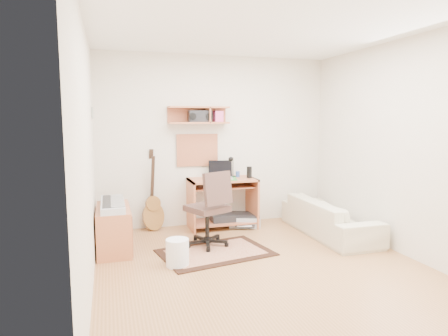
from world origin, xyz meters
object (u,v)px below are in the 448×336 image
object	(u,v)px
desk	(222,203)
task_chair	(207,208)
sofa	(329,211)
cabinet	(114,229)
printer	(245,220)

from	to	relation	value
desk	task_chair	world-z (taller)	task_chair
sofa	task_chair	bearing A→B (deg)	90.54
desk	cabinet	world-z (taller)	desk
desk	sofa	size ratio (longest dim) A/B	0.58
cabinet	desk	bearing A→B (deg)	20.90
task_chair	cabinet	world-z (taller)	task_chair
sofa	cabinet	bearing A→B (deg)	86.51
desk	sofa	world-z (taller)	desk
desk	printer	bearing A→B (deg)	-1.67
cabinet	sofa	distance (m)	2.97
cabinet	printer	xyz separation A→B (m)	(1.96, 0.60, -0.19)
cabinet	task_chair	bearing A→B (deg)	-9.62
desk	sofa	distance (m)	1.57
desk	task_chair	xyz separation A→B (m)	(-0.44, -0.81, 0.13)
task_chair	printer	size ratio (longest dim) A/B	2.13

